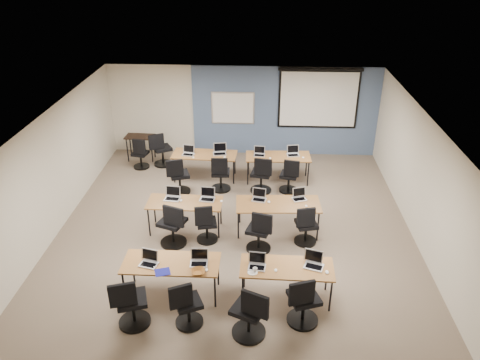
# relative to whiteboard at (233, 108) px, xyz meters

# --- Properties ---
(floor) EXTENTS (8.00, 9.00, 0.02)m
(floor) POSITION_rel_whiteboard_xyz_m (0.30, -4.43, -1.45)
(floor) COLOR #6B6354
(floor) RESTS_ON ground
(ceiling) EXTENTS (8.00, 9.00, 0.02)m
(ceiling) POSITION_rel_whiteboard_xyz_m (0.30, -4.43, 1.25)
(ceiling) COLOR white
(ceiling) RESTS_ON ground
(wall_back) EXTENTS (8.00, 0.04, 2.70)m
(wall_back) POSITION_rel_whiteboard_xyz_m (0.30, 0.07, -0.10)
(wall_back) COLOR beige
(wall_back) RESTS_ON ground
(wall_front) EXTENTS (8.00, 0.04, 2.70)m
(wall_front) POSITION_rel_whiteboard_xyz_m (0.30, -8.93, -0.10)
(wall_front) COLOR beige
(wall_front) RESTS_ON ground
(wall_left) EXTENTS (0.04, 9.00, 2.70)m
(wall_left) POSITION_rel_whiteboard_xyz_m (-3.70, -4.43, -0.10)
(wall_left) COLOR beige
(wall_left) RESTS_ON ground
(wall_right) EXTENTS (0.04, 9.00, 2.70)m
(wall_right) POSITION_rel_whiteboard_xyz_m (4.30, -4.43, -0.10)
(wall_right) COLOR beige
(wall_right) RESTS_ON ground
(blue_accent_panel) EXTENTS (5.50, 0.04, 2.70)m
(blue_accent_panel) POSITION_rel_whiteboard_xyz_m (1.55, 0.04, -0.10)
(blue_accent_panel) COLOR #3D5977
(blue_accent_panel) RESTS_ON wall_back
(whiteboard) EXTENTS (1.28, 0.03, 0.98)m
(whiteboard) POSITION_rel_whiteboard_xyz_m (0.00, 0.00, 0.00)
(whiteboard) COLOR silver
(whiteboard) RESTS_ON wall_back
(projector_screen) EXTENTS (2.40, 0.10, 1.82)m
(projector_screen) POSITION_rel_whiteboard_xyz_m (2.50, -0.02, 0.44)
(projector_screen) COLOR black
(projector_screen) RESTS_ON wall_back
(training_table_front_left) EXTENTS (1.76, 0.73, 0.73)m
(training_table_front_left) POSITION_rel_whiteboard_xyz_m (-0.72, -6.51, -0.77)
(training_table_front_left) COLOR #985C34
(training_table_front_left) RESTS_ON floor
(training_table_front_right) EXTENTS (1.67, 0.70, 0.73)m
(training_table_front_right) POSITION_rel_whiteboard_xyz_m (1.37, -6.54, -0.77)
(training_table_front_right) COLOR #A6763B
(training_table_front_right) RESTS_ON floor
(training_table_mid_left) EXTENTS (1.67, 0.69, 0.73)m
(training_table_mid_left) POSITION_rel_whiteboard_xyz_m (-0.81, -4.34, -0.77)
(training_table_mid_left) COLOR #9E6631
(training_table_mid_left) RESTS_ON floor
(training_table_mid_right) EXTENTS (1.86, 0.77, 0.73)m
(training_table_mid_right) POSITION_rel_whiteboard_xyz_m (1.27, -4.30, -0.76)
(training_table_mid_right) COLOR #A76E43
(training_table_mid_right) RESTS_ON floor
(training_table_back_left) EXTENTS (1.74, 0.72, 0.73)m
(training_table_back_left) POSITION_rel_whiteboard_xyz_m (-0.67, -1.74, -0.77)
(training_table_back_left) COLOR brown
(training_table_back_left) RESTS_ON floor
(training_table_back_right) EXTENTS (1.73, 0.72, 0.73)m
(training_table_back_right) POSITION_rel_whiteboard_xyz_m (1.33, -1.78, -0.77)
(training_table_back_right) COLOR #955727
(training_table_back_right) RESTS_ON floor
(laptop_0) EXTENTS (0.32, 0.27, 0.24)m
(laptop_0) POSITION_rel_whiteboard_xyz_m (-1.11, -6.55, -0.66)
(laptop_0) COLOR #AEAFB7
(laptop_0) RESTS_ON training_table_front_left
(mouse_0) EXTENTS (0.07, 0.10, 0.03)m
(mouse_0) POSITION_rel_whiteboard_xyz_m (-1.00, -6.68, -0.71)
(mouse_0) COLOR white
(mouse_0) RESTS_ON training_table_front_left
(task_chair_0) EXTENTS (0.57, 0.55, 1.03)m
(task_chair_0) POSITION_rel_whiteboard_xyz_m (-1.28, -7.33, -1.02)
(task_chair_0) COLOR black
(task_chair_0) RESTS_ON floor
(laptop_1) EXTENTS (0.32, 0.27, 0.24)m
(laptop_1) POSITION_rel_whiteboard_xyz_m (-0.21, -6.49, -0.66)
(laptop_1) COLOR #ADADB5
(laptop_1) RESTS_ON training_table_front_left
(mouse_1) EXTENTS (0.06, 0.10, 0.03)m
(mouse_1) POSITION_rel_whiteboard_xyz_m (-0.06, -6.70, -0.71)
(mouse_1) COLOR white
(mouse_1) RESTS_ON training_table_front_left
(task_chair_1) EXTENTS (0.52, 0.49, 0.97)m
(task_chair_1) POSITION_rel_whiteboard_xyz_m (-0.34, -7.29, -1.05)
(task_chair_1) COLOR black
(task_chair_1) RESTS_ON floor
(laptop_2) EXTENTS (0.31, 0.26, 0.24)m
(laptop_2) POSITION_rel_whiteboard_xyz_m (0.83, -6.54, -0.66)
(laptop_2) COLOR silver
(laptop_2) RESTS_ON training_table_front_right
(mouse_2) EXTENTS (0.06, 0.09, 0.03)m
(mouse_2) POSITION_rel_whiteboard_xyz_m (1.17, -6.66, -0.71)
(mouse_2) COLOR white
(mouse_2) RESTS_ON training_table_front_right
(task_chair_2) EXTENTS (0.62, 0.58, 1.05)m
(task_chair_2) POSITION_rel_whiteboard_xyz_m (0.74, -7.48, -1.01)
(task_chair_2) COLOR black
(task_chair_2) RESTS_ON floor
(laptop_3) EXTENTS (0.34, 0.29, 0.26)m
(laptop_3) POSITION_rel_whiteboard_xyz_m (1.85, -6.46, -0.66)
(laptop_3) COLOR silver
(laptop_3) RESTS_ON training_table_front_right
(mouse_3) EXTENTS (0.08, 0.11, 0.04)m
(mouse_3) POSITION_rel_whiteboard_xyz_m (2.06, -6.67, -0.71)
(mouse_3) COLOR white
(mouse_3) RESTS_ON training_table_front_right
(task_chair_3) EXTENTS (0.57, 0.55, 1.03)m
(task_chair_3) POSITION_rel_whiteboard_xyz_m (1.63, -7.15, -1.02)
(task_chair_3) COLOR black
(task_chair_3) RESTS_ON floor
(laptop_4) EXTENTS (0.34, 0.29, 0.26)m
(laptop_4) POSITION_rel_whiteboard_xyz_m (-1.11, -4.18, -0.66)
(laptop_4) COLOR silver
(laptop_4) RESTS_ON training_table_mid_left
(mouse_4) EXTENTS (0.09, 0.12, 0.04)m
(mouse_4) POSITION_rel_whiteboard_xyz_m (-0.90, -4.30, -0.71)
(mouse_4) COLOR white
(mouse_4) RESTS_ON training_table_mid_left
(task_chair_4) EXTENTS (0.61, 0.58, 1.05)m
(task_chair_4) POSITION_rel_whiteboard_xyz_m (-0.99, -4.94, -1.01)
(task_chair_4) COLOR black
(task_chair_4) RESTS_ON floor
(laptop_5) EXTENTS (0.33, 0.28, 0.25)m
(laptop_5) POSITION_rel_whiteboard_xyz_m (-0.32, -4.17, -0.66)
(laptop_5) COLOR silver
(laptop_5) RESTS_ON training_table_mid_left
(mouse_5) EXTENTS (0.08, 0.11, 0.03)m
(mouse_5) POSITION_rel_whiteboard_xyz_m (0.00, -4.28, -0.71)
(mouse_5) COLOR white
(mouse_5) RESTS_ON training_table_mid_left
(task_chair_5) EXTENTS (0.47, 0.47, 0.95)m
(task_chair_5) POSITION_rel_whiteboard_xyz_m (-0.29, -4.78, -1.06)
(task_chair_5) COLOR black
(task_chair_5) RESTS_ON floor
(laptop_6) EXTENTS (0.31, 0.26, 0.24)m
(laptop_6) POSITION_rel_whiteboard_xyz_m (0.84, -4.13, -0.66)
(laptop_6) COLOR silver
(laptop_6) RESTS_ON training_table_mid_right
(mouse_6) EXTENTS (0.07, 0.11, 0.04)m
(mouse_6) POSITION_rel_whiteboard_xyz_m (1.06, -4.26, -0.71)
(mouse_6) COLOR white
(mouse_6) RESTS_ON training_table_mid_right
(task_chair_6) EXTENTS (0.54, 0.53, 1.01)m
(task_chair_6) POSITION_rel_whiteboard_xyz_m (0.87, -5.07, -1.03)
(task_chair_6) COLOR black
(task_chair_6) RESTS_ON floor
(laptop_7) EXTENTS (0.31, 0.26, 0.24)m
(laptop_7) POSITION_rel_whiteboard_xyz_m (1.74, -4.06, -0.66)
(laptop_7) COLOR silver
(laptop_7) RESTS_ON training_table_mid_right
(mouse_7) EXTENTS (0.07, 0.10, 0.03)m
(mouse_7) POSITION_rel_whiteboard_xyz_m (1.88, -4.40, -0.71)
(mouse_7) COLOR white
(mouse_7) RESTS_ON training_table_mid_right
(task_chair_7) EXTENTS (0.49, 0.49, 0.97)m
(task_chair_7) POSITION_rel_whiteboard_xyz_m (1.86, -4.76, -1.05)
(task_chair_7) COLOR black
(task_chair_7) RESTS_ON floor
(laptop_8) EXTENTS (0.31, 0.27, 0.24)m
(laptop_8) POSITION_rel_whiteboard_xyz_m (-1.10, -1.78, -0.66)
(laptop_8) COLOR #A8A8AA
(laptop_8) RESTS_ON training_table_back_left
(mouse_8) EXTENTS (0.08, 0.10, 0.03)m
(mouse_8) POSITION_rel_whiteboard_xyz_m (-0.94, -2.00, -0.71)
(mouse_8) COLOR white
(mouse_8) RESTS_ON training_table_back_left
(task_chair_8) EXTENTS (0.55, 0.53, 1.01)m
(task_chair_8) POSITION_rel_whiteboard_xyz_m (-1.25, -2.62, -1.03)
(task_chair_8) COLOR black
(task_chair_8) RESTS_ON floor
(laptop_9) EXTENTS (0.36, 0.30, 0.27)m
(laptop_9) POSITION_rel_whiteboard_xyz_m (-0.26, -1.68, -0.65)
(laptop_9) COLOR #ADADAD
(laptop_9) RESTS_ON training_table_back_left
(mouse_9) EXTENTS (0.09, 0.11, 0.04)m
(mouse_9) POSITION_rel_whiteboard_xyz_m (-0.11, -1.94, -0.71)
(mouse_9) COLOR white
(mouse_9) RESTS_ON training_table_back_left
(task_chair_9) EXTENTS (0.52, 0.52, 1.00)m
(task_chair_9) POSITION_rel_whiteboard_xyz_m (-0.18, -2.43, -1.04)
(task_chair_9) COLOR black
(task_chair_9) RESTS_ON floor
(laptop_10) EXTENTS (0.30, 0.25, 0.23)m
(laptop_10) POSITION_rel_whiteboard_xyz_m (0.82, -1.74, -0.66)
(laptop_10) COLOR silver
(laptop_10) RESTS_ON training_table_back_right
(mouse_10) EXTENTS (0.08, 0.10, 0.03)m
(mouse_10) POSITION_rel_whiteboard_xyz_m (1.11, -1.95, -0.71)
(mouse_10) COLOR white
(mouse_10) RESTS_ON training_table_back_right
(task_chair_10) EXTENTS (0.56, 0.56, 1.03)m
(task_chair_10) POSITION_rel_whiteboard_xyz_m (0.89, -2.48, -1.02)
(task_chair_10) COLOR black
(task_chair_10) RESTS_ON floor
(laptop_11) EXTENTS (0.33, 0.28, 0.25)m
(laptop_11) POSITION_rel_whiteboard_xyz_m (1.73, -1.68, -0.66)
(laptop_11) COLOR silver
(laptop_11) RESTS_ON training_table_back_right
(mouse_11) EXTENTS (0.08, 0.11, 0.03)m
(mouse_11) POSITION_rel_whiteboard_xyz_m (1.99, -1.87, -0.71)
(mouse_11) COLOR white
(mouse_11) RESTS_ON training_table_back_right
(task_chair_11) EXTENTS (0.49, 0.49, 0.97)m
(task_chair_11) POSITION_rel_whiteboard_xyz_m (1.61, -2.43, -1.05)
(task_chair_11) COLOR black
(task_chair_11) RESTS_ON floor
(blue_mousepad) EXTENTS (0.32, 0.29, 0.01)m
(blue_mousepad) POSITION_rel_whiteboard_xyz_m (-0.82, -6.79, -0.72)
(blue_mousepad) COLOR navy
(blue_mousepad) RESTS_ON training_table_front_left
(snack_bowl) EXTENTS (0.34, 0.34, 0.07)m
(snack_bowl) POSITION_rel_whiteboard_xyz_m (-0.20, -6.79, -0.69)
(snack_bowl) COLOR olive
(snack_bowl) RESTS_ON training_table_front_left
(snack_plate) EXTENTS (0.19, 0.19, 0.01)m
(snack_plate) POSITION_rel_whiteboard_xyz_m (0.76, -6.73, -0.71)
(snack_plate) COLOR white
(snack_plate) RESTS_ON training_table_front_right
(coffee_cup) EXTENTS (0.09, 0.09, 0.07)m
(coffee_cup) POSITION_rel_whiteboard_xyz_m (0.80, -6.71, -0.68)
(coffee_cup) COLOR white
(coffee_cup) RESTS_ON snack_plate
(utility_table) EXTENTS (0.85, 0.47, 0.75)m
(utility_table) POSITION_rel_whiteboard_xyz_m (-2.72, -0.60, -0.80)
(utility_table) COLOR black
(utility_table) RESTS_ON floor
(spare_chair_a) EXTENTS (0.60, 0.55, 1.02)m
(spare_chair_a) POSITION_rel_whiteboard_xyz_m (-2.03, -0.99, -1.03)
(spare_chair_a) COLOR black
(spare_chair_a) RESTS_ON floor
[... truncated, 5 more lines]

